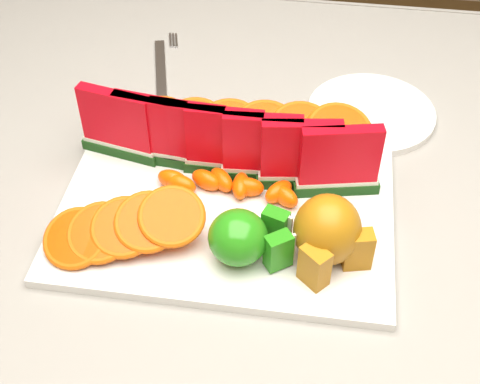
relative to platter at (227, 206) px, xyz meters
name	(u,v)px	position (x,y,z in m)	size (l,w,h in m)	color
table	(259,257)	(0.04, 0.02, -0.11)	(1.40, 0.90, 0.75)	#4C2F1C
tablecloth	(260,226)	(0.04, 0.02, -0.05)	(1.53, 1.03, 0.20)	gray
platter	(227,206)	(0.00, 0.00, 0.00)	(0.40, 0.30, 0.01)	silver
apple_cluster	(245,238)	(0.03, -0.08, 0.04)	(0.10, 0.08, 0.06)	#378F18
pear_cluster	(328,233)	(0.12, -0.07, 0.04)	(0.10, 0.11, 0.08)	#AF8912
side_plate	(371,113)	(0.17, 0.21, 0.00)	(0.18, 0.18, 0.01)	silver
fork	(162,68)	(-0.15, 0.28, 0.00)	(0.06, 0.19, 0.00)	silver
watermelon_row	(225,144)	(-0.01, 0.05, 0.05)	(0.39, 0.07, 0.10)	#0A390A
orange_fan_front	(124,227)	(-0.10, -0.08, 0.03)	(0.20, 0.12, 0.05)	orange
orange_fan_back	(248,126)	(0.01, 0.12, 0.03)	(0.34, 0.12, 0.05)	orange
tangerine_segments	(229,185)	(0.00, 0.02, 0.02)	(0.18, 0.06, 0.03)	#E56102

